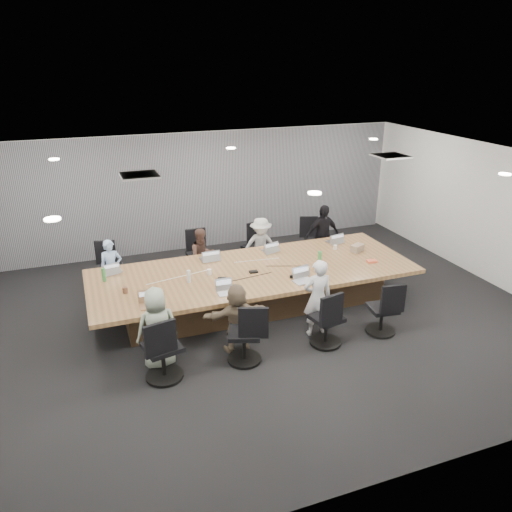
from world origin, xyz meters
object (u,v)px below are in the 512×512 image
object	(u,v)px
conference_table	(254,286)
bottle_green_left	(104,275)
person_3	(322,235)
bottle_clear	(189,276)
person_1	(202,256)
bottle_green_right	(320,258)
chair_5	(244,338)
laptop_5	(226,294)
laptop_3	(334,241)
mug_brown	(125,290)
person_0	(111,269)
laptop_4	(151,306)
chair_6	(326,322)
person_5	(237,318)
chair_1	(199,258)
person_2	(261,246)
laptop_6	(303,281)
stapler	(294,276)
snack_packet	(372,261)
chair_4	(163,352)
chair_7	(382,312)
chair_0	(111,272)
laptop_1	(209,258)
laptop_2	(270,250)
person_4	(157,328)
chair_2	(255,251)
person_6	(317,298)
laptop_0	(113,271)

from	to	relation	value
conference_table	bottle_green_left	distance (m)	2.73
person_3	bottle_clear	size ratio (longest dim) A/B	6.28
conference_table	person_1	bearing A→B (deg)	115.44
person_1	bottle_green_right	xyz separation A→B (m)	(1.89, -1.56, 0.29)
chair_5	laptop_5	xyz separation A→B (m)	(0.00, 0.90, 0.33)
laptop_3	mug_brown	distance (m)	4.59
bottle_green_left	bottle_green_right	distance (m)	3.95
person_0	laptop_4	bearing A→B (deg)	-78.09
chair_6	person_5	world-z (taller)	person_5
person_0	chair_6	bearing A→B (deg)	-43.86
chair_1	person_2	bearing A→B (deg)	163.28
laptop_6	stapler	size ratio (longest dim) A/B	2.33
chair_1	chair_6	bearing A→B (deg)	108.99
chair_5	laptop_5	size ratio (longest dim) A/B	2.92
person_2	person_3	size ratio (longest dim) A/B	0.90
bottle_green_left	snack_packet	bearing A→B (deg)	-10.34
conference_table	person_2	bearing A→B (deg)	64.42
stapler	laptop_6	bearing A→B (deg)	-53.32
chair_5	laptop_3	bearing A→B (deg)	60.66
chair_6	laptop_6	bearing A→B (deg)	78.16
stapler	snack_packet	size ratio (longest dim) A/B	0.82
chair_4	chair_7	bearing A→B (deg)	-12.31
chair_0	mug_brown	xyz separation A→B (m)	(0.10, -1.87, 0.42)
laptop_3	bottle_green_right	bearing A→B (deg)	40.47
laptop_1	laptop_2	bearing A→B (deg)	178.56
person_1	laptop_3	distance (m)	2.82
conference_table	person_3	xyz separation A→B (m)	(2.12, 1.35, 0.30)
chair_7	person_4	bearing A→B (deg)	-178.36
laptop_2	laptop_4	xyz separation A→B (m)	(-2.69, -1.60, 0.00)
stapler	person_3	bearing A→B (deg)	63.75
chair_7	stapler	size ratio (longest dim) A/B	5.13
conference_table	laptop_5	xyz separation A→B (m)	(-0.79, -0.80, 0.35)
chair_6	person_2	distance (m)	3.06
chair_2	person_0	world-z (taller)	person_0
person_4	chair_6	bearing A→B (deg)	168.18
snack_packet	bottle_green_right	bearing A→B (deg)	166.57
chair_0	laptop_1	bearing A→B (deg)	167.78
person_2	laptop_4	bearing A→B (deg)	-133.45
chair_4	person_3	xyz separation A→B (m)	(4.16, 3.05, 0.26)
chair_2	laptop_1	bearing A→B (deg)	15.47
mug_brown	chair_4	bearing A→B (deg)	-78.12
laptop_3	person_2	bearing A→B (deg)	-29.05
chair_2	person_6	size ratio (longest dim) A/B	0.59
laptop_4	laptop_0	bearing A→B (deg)	106.22
laptop_0	stapler	world-z (taller)	stapler
laptop_6	chair_7	bearing A→B (deg)	-49.55
person_0	bottle_clear	size ratio (longest dim) A/B	5.22
mug_brown	chair_0	bearing A→B (deg)	93.14
person_5	bottle_clear	distance (m)	1.35
person_1	mug_brown	bearing A→B (deg)	-146.37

